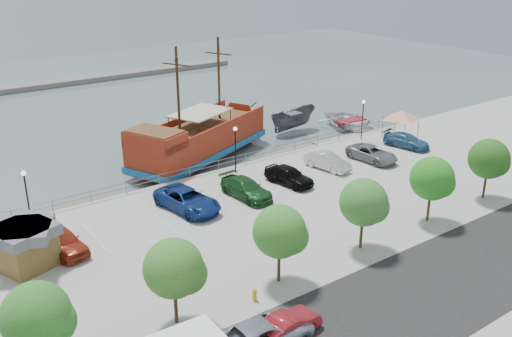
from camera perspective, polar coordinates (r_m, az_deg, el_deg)
ground at (r=47.08m, az=2.42°, el=-3.86°), size 160.00×160.00×0.00m
street at (r=36.97m, az=18.25°, el=-10.78°), size 100.00×8.00×0.04m
sidewalk at (r=40.13m, az=11.38°, el=-7.38°), size 100.00×4.00×0.05m
seawall_railing at (r=52.33m, az=-2.84°, el=0.59°), size 50.00×0.06×1.00m
far_shore at (r=97.59m, az=-13.32°, el=9.10°), size 40.00×3.00×0.80m
pirate_ship at (r=58.20m, az=-4.82°, el=3.24°), size 19.58×12.37×12.25m
patrol_boat at (r=66.02m, az=3.72°, el=4.72°), size 6.55×2.76×2.49m
speedboat at (r=67.78m, az=9.48°, el=4.53°), size 6.39×8.40×1.63m
dock_west at (r=48.59m, az=-17.56°, el=-3.82°), size 7.06×3.83×0.39m
dock_mid at (r=58.38m, az=3.16°, el=1.44°), size 8.01×4.23×0.44m
dock_east at (r=63.18m, az=8.50°, el=2.76°), size 6.75×2.23×0.38m
shed at (r=38.87m, az=-22.13°, el=-7.12°), size 4.39×4.39×2.84m
canopy_tent at (r=61.28m, az=14.37°, el=5.63°), size 5.69×5.69×3.63m
street_van at (r=29.85m, az=0.69°, el=-16.22°), size 5.72×2.64×1.59m
street_sedan at (r=30.52m, az=3.02°, el=-15.53°), size 4.37×2.02×1.39m
fire_hydrant at (r=33.36m, az=-0.15°, el=-12.46°), size 0.28×0.28×0.80m
lamp_post_left at (r=43.77m, az=-22.02°, el=-1.85°), size 0.36×0.36×4.28m
lamp_post_mid at (r=50.50m, az=-2.08°, el=2.73°), size 0.36×0.36×4.28m
lamp_post_right at (r=60.48m, az=10.65°, el=5.51°), size 0.36×0.36×4.28m
tree_a at (r=28.42m, az=-20.78°, el=-13.75°), size 3.30×3.20×5.00m
tree_b at (r=30.39m, az=-7.93°, el=-9.98°), size 3.30×3.20×5.00m
tree_c at (r=33.72m, az=2.63°, el=-6.44°), size 3.30×3.20×5.00m
tree_d at (r=38.06m, az=10.93°, el=-3.46°), size 3.30×3.20×5.00m
tree_e at (r=43.11m, az=17.38°, el=-1.08°), size 3.30×3.20×5.00m
tree_f at (r=48.64m, az=22.41°, el=0.80°), size 3.30×3.20×5.00m
parked_car_a at (r=40.13m, az=-18.85°, el=-6.87°), size 2.69×5.04×1.63m
parked_car_c at (r=44.21m, az=-6.88°, el=-3.13°), size 3.66×6.31×1.65m
parked_car_d at (r=46.11m, az=-0.99°, el=-2.02°), size 2.45×5.32×1.51m
parked_car_e at (r=48.73m, az=3.31°, el=-0.68°), size 2.54×4.89×1.59m
parked_car_f at (r=52.39m, az=7.17°, el=0.72°), size 2.27×4.70×1.49m
parked_car_g at (r=55.13m, az=11.52°, el=1.47°), size 2.75×5.30×1.43m
parked_car_h at (r=59.72m, az=14.81°, el=2.71°), size 2.91×5.12×1.40m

